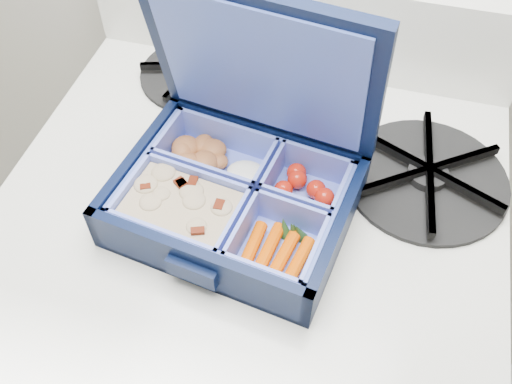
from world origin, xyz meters
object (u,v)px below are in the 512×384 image
(burner_grate, at_px, (428,173))
(fork, at_px, (314,142))
(bento_box, at_px, (234,200))
(stove, at_px, (253,348))

(burner_grate, distance_m, fork, 0.14)
(bento_box, bearing_deg, fork, 72.86)
(stove, bearing_deg, fork, 62.32)
(stove, distance_m, burner_grate, 0.47)
(bento_box, distance_m, burner_grate, 0.22)
(burner_grate, bearing_deg, bento_box, -151.77)
(stove, height_order, bento_box, bento_box)
(stove, bearing_deg, bento_box, -107.53)
(bento_box, bearing_deg, burner_grate, 36.38)
(bento_box, xyz_separation_m, burner_grate, (0.20, 0.10, -0.02))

